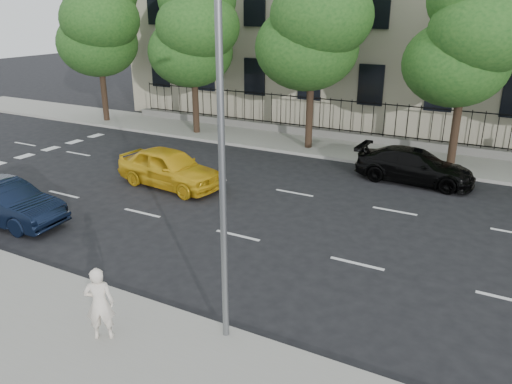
% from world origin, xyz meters
% --- Properties ---
extents(ground, '(120.00, 120.00, 0.00)m').
position_xyz_m(ground, '(0.00, 0.00, 0.00)').
color(ground, black).
rests_on(ground, ground).
extents(near_sidewalk, '(60.00, 4.00, 0.15)m').
position_xyz_m(near_sidewalk, '(0.00, -4.00, 0.07)').
color(near_sidewalk, gray).
rests_on(near_sidewalk, ground).
extents(far_sidewalk, '(60.00, 4.00, 0.15)m').
position_xyz_m(far_sidewalk, '(0.00, 14.00, 0.07)').
color(far_sidewalk, gray).
rests_on(far_sidewalk, ground).
extents(lane_markings, '(49.60, 4.62, 0.01)m').
position_xyz_m(lane_markings, '(0.00, 4.75, 0.01)').
color(lane_markings, silver).
rests_on(lane_markings, ground).
extents(crosswalk, '(0.50, 12.10, 0.01)m').
position_xyz_m(crosswalk, '(-14.00, 4.60, 0.01)').
color(crosswalk, silver).
rests_on(crosswalk, ground).
extents(iron_fence, '(30.00, 0.50, 2.20)m').
position_xyz_m(iron_fence, '(0.00, 15.70, 0.65)').
color(iron_fence, slate).
rests_on(iron_fence, far_sidewalk).
extents(street_light, '(0.25, 3.32, 8.05)m').
position_xyz_m(street_light, '(2.50, -1.77, 5.15)').
color(street_light, slate).
rests_on(street_light, near_sidewalk).
extents(tree_a, '(5.71, 5.31, 9.39)m').
position_xyz_m(tree_a, '(-15.96, 13.36, 6.13)').
color(tree_a, '#382619').
rests_on(tree_a, far_sidewalk).
extents(tree_b, '(5.53, 5.12, 8.97)m').
position_xyz_m(tree_b, '(-8.96, 13.36, 5.84)').
color(tree_b, '#382619').
rests_on(tree_b, far_sidewalk).
extents(tree_c, '(5.89, 5.50, 9.80)m').
position_xyz_m(tree_c, '(-1.96, 13.36, 6.41)').
color(tree_c, '#382619').
rests_on(tree_c, far_sidewalk).
extents(tree_d, '(5.34, 4.94, 8.84)m').
position_xyz_m(tree_d, '(5.04, 13.36, 5.84)').
color(tree_d, '#382619').
rests_on(tree_d, far_sidewalk).
extents(yellow_taxi, '(4.88, 2.40, 1.60)m').
position_xyz_m(yellow_taxi, '(-4.87, 5.31, 0.80)').
color(yellow_taxi, gold).
rests_on(yellow_taxi, ground).
extents(navy_sedan, '(4.49, 1.81, 1.45)m').
position_xyz_m(navy_sedan, '(-7.52, -0.35, 0.73)').
color(navy_sedan, black).
rests_on(navy_sedan, ground).
extents(black_sedan, '(4.94, 2.16, 1.41)m').
position_xyz_m(black_sedan, '(3.88, 10.63, 0.71)').
color(black_sedan, black).
rests_on(black_sedan, ground).
extents(woman_near, '(0.75, 0.69, 1.71)m').
position_xyz_m(woman_near, '(0.17, -3.67, 1.01)').
color(woman_near, white).
rests_on(woman_near, near_sidewalk).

